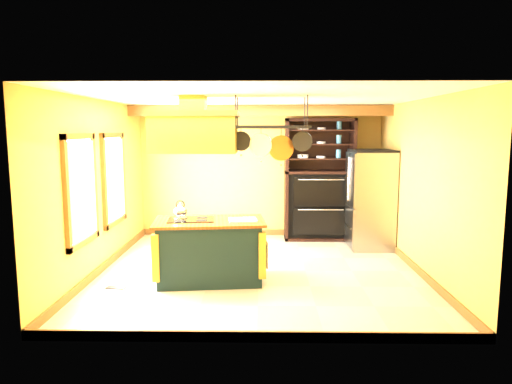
{
  "coord_description": "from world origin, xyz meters",
  "views": [
    {
      "loc": [
        0.07,
        -7.05,
        2.22
      ],
      "look_at": [
        -0.05,
        0.3,
        1.22
      ],
      "focal_mm": 32.0,
      "sensor_mm": 36.0,
      "label": 1
    }
  ],
  "objects_px": {
    "pot_rack": "(272,134)",
    "hutch": "(319,193)",
    "kitchen_island": "(209,250)",
    "refrigerator": "(370,201)",
    "range_hood": "(194,130)"
  },
  "relations": [
    {
      "from": "pot_rack",
      "to": "kitchen_island",
      "type": "bearing_deg",
      "value": -179.85
    },
    {
      "from": "pot_rack",
      "to": "hutch",
      "type": "distance_m",
      "value": 3.19
    },
    {
      "from": "range_hood",
      "to": "refrigerator",
      "type": "bearing_deg",
      "value": 34.27
    },
    {
      "from": "range_hood",
      "to": "hutch",
      "type": "bearing_deg",
      "value": 52.43
    },
    {
      "from": "kitchen_island",
      "to": "range_hood",
      "type": "distance_m",
      "value": 1.77
    },
    {
      "from": "range_hood",
      "to": "refrigerator",
      "type": "height_order",
      "value": "range_hood"
    },
    {
      "from": "kitchen_island",
      "to": "refrigerator",
      "type": "bearing_deg",
      "value": 29.84
    },
    {
      "from": "refrigerator",
      "to": "hutch",
      "type": "height_order",
      "value": "hutch"
    },
    {
      "from": "refrigerator",
      "to": "kitchen_island",
      "type": "bearing_deg",
      "value": -143.91
    },
    {
      "from": "kitchen_island",
      "to": "hutch",
      "type": "height_order",
      "value": "hutch"
    },
    {
      "from": "range_hood",
      "to": "pot_rack",
      "type": "bearing_deg",
      "value": 0.16
    },
    {
      "from": "hutch",
      "to": "range_hood",
      "type": "bearing_deg",
      "value": -127.57
    },
    {
      "from": "pot_rack",
      "to": "hutch",
      "type": "relative_size",
      "value": 0.47
    },
    {
      "from": "refrigerator",
      "to": "pot_rack",
      "type": "bearing_deg",
      "value": -132.94
    },
    {
      "from": "kitchen_island",
      "to": "range_hood",
      "type": "height_order",
      "value": "range_hood"
    }
  ]
}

